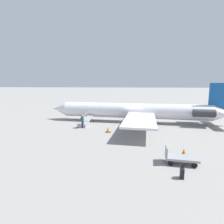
{
  "coord_description": "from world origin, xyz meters",
  "views": [
    {
      "loc": [
        -0.74,
        25.8,
        5.57
      ],
      "look_at": [
        3.24,
        0.6,
        1.54
      ],
      "focal_mm": 28.0,
      "sensor_mm": 36.0,
      "label": 1
    }
  ],
  "objects": [
    {
      "name": "luggage_cart",
      "position": [
        -3.65,
        13.5,
        0.46
      ],
      "size": [
        2.26,
        1.23,
        1.22
      ],
      "rotation": [
        0.0,
        0.0,
        -0.06
      ],
      "color": "gray",
      "rests_on": "ground"
    },
    {
      "name": "airplane_main",
      "position": [
        -0.81,
        0.03,
        1.73
      ],
      "size": [
        26.78,
        20.32,
        5.78
      ],
      "rotation": [
        0.0,
        0.0,
        -0.04
      ],
      "color": "silver",
      "rests_on": "ground"
    },
    {
      "name": "traffic_cone_near_cart",
      "position": [
        -4.26,
        12.14,
        0.3
      ],
      "size": [
        0.58,
        0.58,
        0.64
      ],
      "color": "black",
      "rests_on": "ground"
    },
    {
      "name": "ground_plane",
      "position": [
        0.0,
        0.0,
        0.0
      ],
      "size": [
        600.0,
        600.0,
        0.0
      ],
      "primitive_type": "plane",
      "color": "gray"
    },
    {
      "name": "suitcase",
      "position": [
        -3.36,
        15.52,
        0.33
      ],
      "size": [
        0.26,
        0.38,
        0.88
      ],
      "rotation": [
        0.0,
        0.0,
        1.46
      ],
      "color": "black",
      "rests_on": "ground"
    },
    {
      "name": "boarding_stairs",
      "position": [
        6.57,
        3.39,
        0.35
      ],
      "size": [
        1.17,
        4.05,
        1.52
      ],
      "rotation": [
        0.0,
        0.0,
        -1.61
      ],
      "color": "#99999E",
      "rests_on": "ground"
    },
    {
      "name": "passenger",
      "position": [
        6.46,
        4.62,
        1.0
      ],
      "size": [
        0.36,
        0.55,
        1.74
      ],
      "rotation": [
        0.0,
        0.0,
        -1.61
      ],
      "color": "#23232D",
      "rests_on": "ground"
    },
    {
      "name": "traffic_cone_near_stairs",
      "position": [
        2.83,
        6.13,
        0.29
      ],
      "size": [
        0.57,
        0.57,
        0.63
      ],
      "color": "black",
      "rests_on": "ground"
    }
  ]
}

